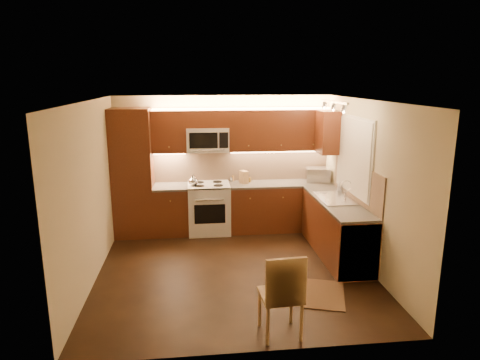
{
  "coord_description": "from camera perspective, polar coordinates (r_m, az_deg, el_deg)",
  "views": [
    {
      "loc": [
        -0.58,
        -5.88,
        2.79
      ],
      "look_at": [
        0.15,
        0.55,
        1.25
      ],
      "focal_mm": 31.85,
      "sensor_mm": 36.0,
      "label": 1
    }
  ],
  "objects": [
    {
      "name": "base_cab_right",
      "position": [
        7.09,
        12.77,
        -6.41
      ],
      "size": [
        0.6,
        2.0,
        0.86
      ],
      "primitive_type": "cube",
      "color": "#401F0D",
      "rests_on": "floor"
    },
    {
      "name": "backsplash_right",
      "position": [
        6.97,
        15.35,
        -0.29
      ],
      "size": [
        0.02,
        2.0,
        0.6
      ],
      "primitive_type": "cube",
      "color": "tan",
      "rests_on": "wall_right"
    },
    {
      "name": "toaster_oven",
      "position": [
        8.16,
        10.37,
        0.71
      ],
      "size": [
        0.48,
        0.39,
        0.26
      ],
      "primitive_type": "cube",
      "rotation": [
        0.0,
        0.0,
        -0.16
      ],
      "color": "silver",
      "rests_on": "counter_back_right"
    },
    {
      "name": "window_frame",
      "position": [
        7.03,
        15.06,
        3.17
      ],
      "size": [
        0.03,
        1.44,
        1.24
      ],
      "primitive_type": "cube",
      "color": "silver",
      "rests_on": "wall_right"
    },
    {
      "name": "track_light_bar",
      "position": [
        6.64,
        12.44,
        10.22
      ],
      "size": [
        0.04,
        1.2,
        0.03
      ],
      "primitive_type": "cube",
      "color": "silver",
      "rests_on": "ceiling"
    },
    {
      "name": "stove",
      "position": [
        7.92,
        -4.16,
        -3.77
      ],
      "size": [
        0.76,
        0.65,
        0.92
      ],
      "primitive_type": null,
      "color": "silver",
      "rests_on": "floor"
    },
    {
      "name": "upper_cab_right_corner",
      "position": [
        7.72,
        11.79,
        6.3
      ],
      "size": [
        0.35,
        0.5,
        0.75
      ],
      "primitive_type": "cube",
      "color": "#401F0D",
      "rests_on": "wall_right"
    },
    {
      "name": "wall_front",
      "position": [
        4.22,
        1.89,
        -8.06
      ],
      "size": [
        4.0,
        0.01,
        2.5
      ],
      "primitive_type": "cube",
      "color": "#C0B48C",
      "rests_on": "ground"
    },
    {
      "name": "ceiling",
      "position": [
        5.92,
        -0.86,
        10.57
      ],
      "size": [
        4.0,
        4.0,
        0.01
      ],
      "primitive_type": "cube",
      "color": "beige",
      "rests_on": "ground"
    },
    {
      "name": "upper_cab_back_left",
      "position": [
        7.77,
        -9.51,
        6.44
      ],
      "size": [
        0.62,
        0.35,
        0.75
      ],
      "primitive_type": "cube",
      "color": "#401F0D",
      "rests_on": "wall_back"
    },
    {
      "name": "dining_chair",
      "position": [
        4.86,
        5.45,
        -14.85
      ],
      "size": [
        0.47,
        0.47,
        0.99
      ],
      "primitive_type": null,
      "rotation": [
        0.0,
        0.0,
        0.07
      ],
      "color": "olive",
      "rests_on": "floor"
    },
    {
      "name": "rug",
      "position": [
        5.95,
        11.09,
        -14.78
      ],
      "size": [
        0.76,
        0.94,
        0.01
      ],
      "primitive_type": "cube",
      "rotation": [
        0.0,
        0.0,
        -0.3
      ],
      "color": "black",
      "rests_on": "floor"
    },
    {
      "name": "sink",
      "position": [
        7.06,
        12.6,
        -1.84
      ],
      "size": [
        0.52,
        0.86,
        0.15
      ],
      "primitive_type": null,
      "color": "silver",
      "rests_on": "counter_right"
    },
    {
      "name": "soap_bottle",
      "position": [
        7.56,
        13.22,
        -0.82
      ],
      "size": [
        0.08,
        0.08,
        0.17
      ],
      "primitive_type": "imported",
      "rotation": [
        0.0,
        0.0,
        -0.08
      ],
      "color": "#AFAEB2",
      "rests_on": "counter_right"
    },
    {
      "name": "pantry",
      "position": [
        7.83,
        -14.17,
        0.88
      ],
      "size": [
        0.7,
        0.6,
        2.3
      ],
      "primitive_type": "cube",
      "color": "#401F0D",
      "rests_on": "floor"
    },
    {
      "name": "window_blinds",
      "position": [
        7.02,
        14.91,
        3.17
      ],
      "size": [
        0.02,
        1.36,
        1.16
      ],
      "primitive_type": "cube",
      "color": "silver",
      "rests_on": "wall_right"
    },
    {
      "name": "spice_jar_a",
      "position": [
        8.01,
        -1.11,
        0.05
      ],
      "size": [
        0.06,
        0.06,
        0.08
      ],
      "primitive_type": "cylinder",
      "rotation": [
        0.0,
        0.0,
        -0.27
      ],
      "color": "silver",
      "rests_on": "counter_back_right"
    },
    {
      "name": "floor",
      "position": [
        6.54,
        -0.78,
        -11.88
      ],
      "size": [
        4.0,
        4.0,
        0.01
      ],
      "primitive_type": "cube",
      "color": "black",
      "rests_on": "ground"
    },
    {
      "name": "upper_cab_back_right",
      "position": [
        7.93,
        5.4,
        6.7
      ],
      "size": [
        1.92,
        0.35,
        0.75
      ],
      "primitive_type": "cube",
      "color": "#401F0D",
      "rests_on": "wall_back"
    },
    {
      "name": "spice_jar_d",
      "position": [
        8.07,
        -0.96,
        0.22
      ],
      "size": [
        0.05,
        0.05,
        0.1
      ],
      "primitive_type": "cylinder",
      "rotation": [
        0.0,
        0.0,
        0.36
      ],
      "color": "#A47331",
      "rests_on": "counter_back_right"
    },
    {
      "name": "base_cab_back_right",
      "position": [
        8.11,
        5.36,
        -3.6
      ],
      "size": [
        1.92,
        0.6,
        0.86
      ],
      "primitive_type": "cube",
      "color": "#401F0D",
      "rests_on": "floor"
    },
    {
      "name": "counter_back_left",
      "position": [
        7.83,
        -9.27,
        -0.91
      ],
      "size": [
        0.62,
        0.6,
        0.04
      ],
      "primitive_type": "cube",
      "color": "#363431",
      "rests_on": "base_cab_back_left"
    },
    {
      "name": "counter_back_right",
      "position": [
        7.99,
        5.43,
        -0.52
      ],
      "size": [
        1.92,
        0.6,
        0.04
      ],
      "primitive_type": "cube",
      "color": "#363431",
      "rests_on": "base_cab_back_right"
    },
    {
      "name": "counter_right",
      "position": [
        6.95,
        12.96,
        -2.92
      ],
      "size": [
        0.6,
        2.0,
        0.04
      ],
      "primitive_type": "cube",
      "color": "#363431",
      "rests_on": "base_cab_right"
    },
    {
      "name": "base_cab_back_left",
      "position": [
        7.95,
        -9.15,
        -4.06
      ],
      "size": [
        0.62,
        0.6,
        0.86
      ],
      "primitive_type": "cube",
      "color": "#401F0D",
      "rests_on": "floor"
    },
    {
      "name": "microwave",
      "position": [
        7.77,
        -4.36,
        5.43
      ],
      "size": [
        0.76,
        0.38,
        0.44
      ],
      "primitive_type": null,
      "color": "silver",
      "rests_on": "wall_back"
    },
    {
      "name": "knife_block",
      "position": [
        7.89,
        0.52,
        0.39
      ],
      "size": [
        0.17,
        0.2,
        0.23
      ],
      "primitive_type": "cube",
      "rotation": [
        0.0,
        0.0,
        0.42
      ],
      "color": "olive",
      "rests_on": "counter_back_right"
    },
    {
      "name": "wall_left",
      "position": [
        6.25,
        -19.4,
        -1.68
      ],
      "size": [
        0.01,
        4.0,
        2.5
      ],
      "primitive_type": "cube",
      "color": "#C0B48C",
      "rests_on": "ground"
    },
    {
      "name": "upper_cab_bridge",
      "position": [
        7.75,
        -4.42,
        8.19
      ],
      "size": [
        0.76,
        0.35,
        0.31
      ],
      "primitive_type": "cube",
      "color": "#401F0D",
      "rests_on": "wall_back"
    },
    {
      "name": "wall_right",
      "position": [
        6.61,
        16.72,
        -0.68
      ],
      "size": [
        0.01,
        4.0,
        2.5
      ],
      "primitive_type": "cube",
      "color": "#C0B48C",
      "rests_on": "ground"
    },
    {
      "name": "faucet",
      "position": [
        7.1,
        14.01,
        -1.21
      ],
      "size": [
        0.2,
        0.04,
        0.3
      ],
      "primitive_type": null,
      "color": "silver",
      "rests_on": "counter_right"
    },
    {
      "name": "dishwasher",
      "position": [
        6.48,
        14.79,
        -8.46
      ],
      "size": [
        0.58,
        0.6,
        0.84
      ],
      "primitive_type": "cube",
      "color": "silver",
      "rests_on": "floor"
    },
    {
      "name": "spice_jar_c",
      "position": [
        8.07,
        -1.18,
        0.17
      ],
      "size": [
        0.05,
        0.05,
        0.09
      ],
      "primitive_type": "cylinder",
      "rotation": [
        0.0,
        0.0,
        -0.04
      ],
      "color": "silver",
      "rests_on": "counter_back_right"
    },
    {
      "name": "spice_jar_b",
      "position": [
        8.0,
        1.35,
        0.05
      ],
      "size": [
        0.05,
        0.05,
        0.09
      ],
      "primitive_type": "cylinder",
      "rotation": [
        0.0,
        0.0,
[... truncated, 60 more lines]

